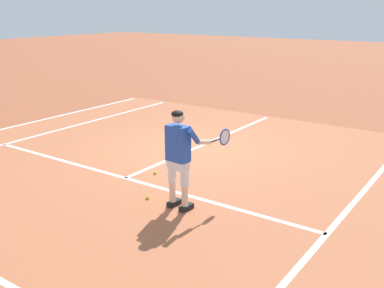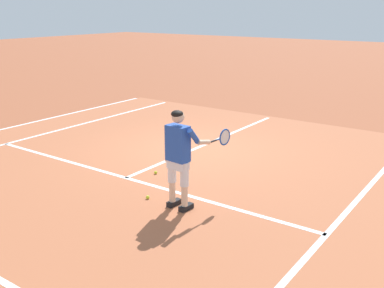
% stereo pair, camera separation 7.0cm
% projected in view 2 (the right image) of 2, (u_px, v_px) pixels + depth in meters
% --- Properties ---
extents(ground_plane, '(80.00, 80.00, 0.00)m').
position_uv_depth(ground_plane, '(195.00, 149.00, 11.00)').
color(ground_plane, '#9E5133').
extents(court_inner_surface, '(10.98, 10.34, 0.00)m').
position_uv_depth(court_inner_surface, '(170.00, 159.00, 10.24)').
color(court_inner_surface, '#B2603D').
rests_on(court_inner_surface, ground).
extents(line_service, '(8.23, 0.10, 0.01)m').
position_uv_depth(line_service, '(126.00, 178.00, 9.12)').
color(line_service, white).
rests_on(line_service, ground).
extents(line_centre_service, '(0.10, 6.40, 0.01)m').
position_uv_depth(line_centre_service, '(213.00, 141.00, 11.62)').
color(line_centre_service, white).
rests_on(line_centre_service, ground).
extents(line_singles_left, '(0.10, 9.94, 0.01)m').
position_uv_depth(line_singles_left, '(53.00, 132.00, 12.52)').
color(line_singles_left, white).
rests_on(line_singles_left, ground).
extents(line_singles_right, '(0.10, 9.94, 0.01)m').
position_uv_depth(line_singles_right, '(355.00, 203.00, 7.95)').
color(line_singles_right, white).
rests_on(line_singles_right, ground).
extents(line_doubles_left, '(0.10, 9.94, 0.01)m').
position_uv_depth(line_doubles_left, '(22.00, 125.00, 13.28)').
color(line_doubles_left, white).
rests_on(line_doubles_left, ground).
extents(tennis_player, '(0.71, 1.10, 1.71)m').
position_uv_depth(tennis_player, '(179.00, 153.00, 7.48)').
color(tennis_player, black).
rests_on(tennis_player, ground).
extents(tennis_ball_near_feet, '(0.07, 0.07, 0.07)m').
position_uv_depth(tennis_ball_near_feet, '(156.00, 173.00, 9.33)').
color(tennis_ball_near_feet, '#CCE02D').
rests_on(tennis_ball_near_feet, ground).
extents(tennis_ball_by_baseline, '(0.07, 0.07, 0.07)m').
position_uv_depth(tennis_ball_by_baseline, '(148.00, 197.00, 8.12)').
color(tennis_ball_by_baseline, '#CCE02D').
rests_on(tennis_ball_by_baseline, ground).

